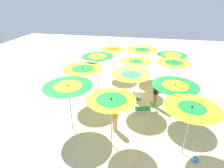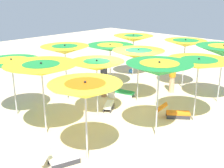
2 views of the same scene
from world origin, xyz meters
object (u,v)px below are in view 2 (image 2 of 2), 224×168
object	(u,v)px
beach_umbrella_5	(159,69)
lounger_2	(123,91)
lounger_0	(61,158)
beachgoer_1	(172,75)
beach_umbrella_10	(185,43)
beach_ball	(131,71)
beach_umbrella_9	(133,39)
beachgoer_0	(104,75)
lounger_3	(109,104)
beach_umbrella_0	(12,65)
beach_umbrella_1	(42,70)
beach_umbrella_8	(199,64)
beach_umbrella_2	(85,91)
beach_umbrella_6	(110,48)
beach_umbrella_7	(139,54)
lounger_1	(175,113)
beach_umbrella_3	(65,50)
beach_umbrella_4	(97,66)
beach_umbrella_11	(223,51)

from	to	relation	value
beach_umbrella_5	lounger_2	distance (m)	4.36
lounger_0	beachgoer_1	distance (m)	7.23
beach_umbrella_10	beach_ball	world-z (taller)	beach_umbrella_10
beach_umbrella_5	beach_umbrella_9	bearing A→B (deg)	46.00
beachgoer_0	lounger_0	bearing A→B (deg)	-10.62
lounger_0	lounger_3	size ratio (longest dim) A/B	1.05
beach_umbrella_5	lounger_0	xyz separation A→B (m)	(-3.17, 0.89, -2.04)
beach_umbrella_0	beach_ball	bearing A→B (deg)	4.39
lounger_0	beach_ball	size ratio (longest dim) A/B	4.53
beach_umbrella_1	beachgoer_1	size ratio (longest dim) A/B	1.50
beach_umbrella_8	beachgoer_1	bearing A→B (deg)	47.46
beach_umbrella_2	beach_umbrella_6	size ratio (longest dim) A/B	1.03
beach_umbrella_7	beachgoer_0	size ratio (longest dim) A/B	1.23
beach_umbrella_7	lounger_1	world-z (taller)	beach_umbrella_7
beach_umbrella_1	beach_umbrella_7	distance (m)	4.43
beach_umbrella_3	beach_umbrella_4	bearing A→B (deg)	-98.34
beachgoer_1	lounger_2	bearing A→B (deg)	-162.69
beach_umbrella_3	beachgoer_1	bearing A→B (deg)	-35.48
beach_umbrella_2	beach_umbrella_7	distance (m)	4.87
beach_umbrella_6	lounger_0	world-z (taller)	beach_umbrella_6
beach_umbrella_9	lounger_2	bearing A→B (deg)	-148.15
beach_umbrella_0	beach_umbrella_9	xyz separation A→B (m)	(7.12, 0.13, 0.14)
beach_umbrella_1	lounger_2	xyz separation A→B (m)	(4.45, 0.54, -1.99)
beach_umbrella_0	beach_umbrella_10	size ratio (longest dim) A/B	0.92
beach_umbrella_2	lounger_0	distance (m)	1.99
beach_umbrella_7	beachgoer_0	distance (m)	1.87
beach_umbrella_4	beach_umbrella_8	bearing A→B (deg)	-51.74
beach_umbrella_8	lounger_1	size ratio (longest dim) A/B	2.00
beach_umbrella_11	beachgoer_0	size ratio (longest dim) A/B	1.33
beach_umbrella_0	beachgoer_1	size ratio (longest dim) A/B	1.36
beach_umbrella_7	beach_umbrella_8	distance (m)	2.73
beach_umbrella_4	beach_ball	xyz separation A→B (m)	(5.51, 2.99, -1.86)
beach_umbrella_3	beachgoer_1	size ratio (longest dim) A/B	1.49
beach_ball	lounger_1	bearing A→B (deg)	-124.78
beach_umbrella_6	beach_umbrella_1	bearing A→B (deg)	-159.31
lounger_2	beach_umbrella_4	bearing A→B (deg)	-85.37
beach_umbrella_4	beach_umbrella_3	bearing A→B (deg)	81.66
beach_umbrella_7	lounger_0	distance (m)	5.69
beachgoer_1	beach_ball	distance (m)	3.80
beach_umbrella_7	beach_umbrella_1	bearing A→B (deg)	175.79
beach_ball	beach_umbrella_6	bearing A→B (deg)	-162.44
beach_umbrella_4	lounger_3	world-z (taller)	beach_umbrella_4
lounger_0	beach_umbrella_4	bearing A→B (deg)	46.57
beach_umbrella_3	beach_umbrella_2	bearing A→B (deg)	-121.32
beach_umbrella_5	beachgoer_1	bearing A→B (deg)	25.89
beach_umbrella_1	beach_umbrella_9	bearing A→B (deg)	17.43
beach_umbrella_1	lounger_1	world-z (taller)	beach_umbrella_1
beach_umbrella_9	beach_umbrella_11	distance (m)	5.15
lounger_1	lounger_3	xyz separation A→B (m)	(-1.05, 2.41, -0.00)
lounger_1	beachgoer_0	distance (m)	3.63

